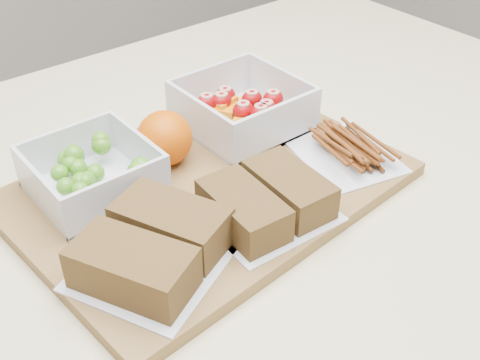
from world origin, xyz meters
The scene contains 7 objects.
cutting_board centered at (-0.03, 0.03, 0.91)m, with size 0.42×0.30×0.02m, color olive.
grape_container centered at (-0.14, 0.10, 0.94)m, with size 0.12×0.12×0.05m.
fruit_container centered at (0.08, 0.10, 0.94)m, with size 0.14×0.14×0.06m.
orange centered at (-0.04, 0.09, 0.95)m, with size 0.07×0.07×0.07m, color #D75705.
sandwich_bag_left centered at (-0.15, -0.05, 0.94)m, with size 0.18×0.17×0.04m.
sandwich_bag_center centered at (-0.02, -0.06, 0.94)m, with size 0.14×0.12×0.04m.
pretzel_bag centered at (0.13, -0.04, 0.93)m, with size 0.13×0.15×0.03m.
Camera 1 is at (-0.35, -0.42, 1.32)m, focal length 45.00 mm.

